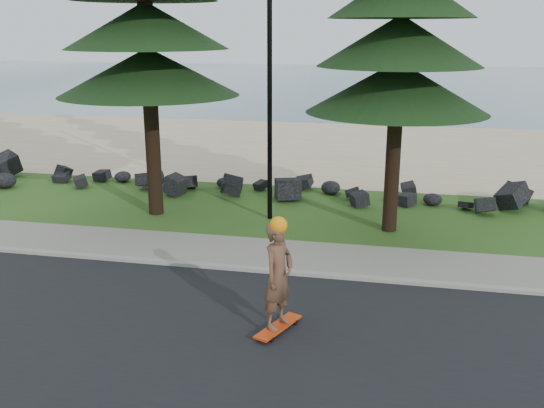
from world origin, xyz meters
name	(u,v)px	position (x,y,z in m)	size (l,w,h in m)	color
ground	(243,256)	(0.00, 0.00, 0.00)	(160.00, 160.00, 0.00)	#2A4F18
road	(181,346)	(0.00, -4.50, 0.01)	(160.00, 7.00, 0.02)	black
kerb	(234,268)	(0.00, -0.90, 0.05)	(160.00, 0.20, 0.10)	gray
sidewalk	(245,252)	(0.00, 0.20, 0.04)	(160.00, 2.00, 0.08)	gray
beach_sand	(319,147)	(0.00, 14.50, 0.01)	(160.00, 15.00, 0.01)	tan
ocean	(364,82)	(0.00, 51.00, 0.00)	(160.00, 58.00, 0.01)	#3E6076
seawall_boulders	(284,197)	(0.00, 5.60, 0.00)	(60.00, 2.40, 1.10)	black
lamp_post	(270,77)	(0.00, 3.20, 4.13)	(0.25, 0.14, 8.14)	black
skateboarder	(278,276)	(1.59, -3.64, 1.12)	(0.74, 1.22, 2.24)	#C4350B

